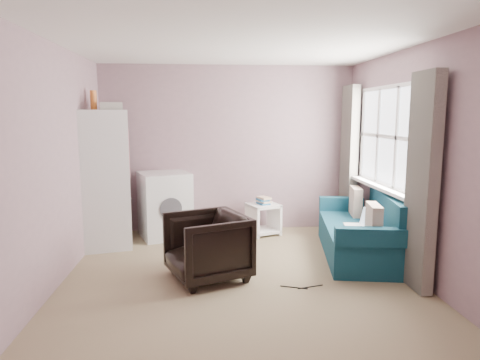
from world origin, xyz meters
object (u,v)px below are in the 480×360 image
Objects in this scene: washing_machine at (165,203)px; side_table at (263,217)px; fridge at (104,179)px; sofa at (363,233)px; armchair at (207,243)px.

washing_machine is 1.46m from side_table.
fridge is 3.68× the size of side_table.
side_table is at bearing -19.83° from washing_machine.
fridge is 3.44m from sofa.
side_table is at bearing 131.67° from armchair.
side_table is (0.85, 1.68, -0.13)m from armchair.
sofa is at bearing -44.15° from side_table.
side_table is (2.19, 0.41, -0.66)m from fridge.
sofa is (3.31, -0.68, -0.63)m from fridge.
washing_machine is at bearing 15.92° from fridge.
sofa is (2.57, -1.09, -0.19)m from washing_machine.
fridge reaches higher than armchair.
sofa is at bearing -24.78° from fridge.
fridge is 2.33m from side_table.
fridge reaches higher than washing_machine.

